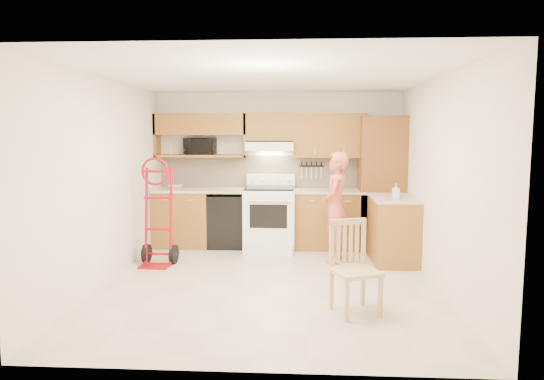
# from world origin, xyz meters

# --- Properties ---
(floor) EXTENTS (4.00, 4.50, 0.02)m
(floor) POSITION_xyz_m (0.00, 0.00, -0.01)
(floor) COLOR beige
(floor) RESTS_ON ground
(ceiling) EXTENTS (4.00, 4.50, 0.02)m
(ceiling) POSITION_xyz_m (0.00, 0.00, 2.51)
(ceiling) COLOR white
(ceiling) RESTS_ON ground
(wall_back) EXTENTS (4.00, 0.02, 2.50)m
(wall_back) POSITION_xyz_m (0.00, 2.26, 1.25)
(wall_back) COLOR white
(wall_back) RESTS_ON ground
(wall_front) EXTENTS (4.00, 0.02, 2.50)m
(wall_front) POSITION_xyz_m (0.00, -2.26, 1.25)
(wall_front) COLOR white
(wall_front) RESTS_ON ground
(wall_left) EXTENTS (0.02, 4.50, 2.50)m
(wall_left) POSITION_xyz_m (-2.01, 0.00, 1.25)
(wall_left) COLOR white
(wall_left) RESTS_ON ground
(wall_right) EXTENTS (0.02, 4.50, 2.50)m
(wall_right) POSITION_xyz_m (2.01, 0.00, 1.25)
(wall_right) COLOR white
(wall_right) RESTS_ON ground
(backsplash) EXTENTS (3.92, 0.03, 0.55)m
(backsplash) POSITION_xyz_m (0.00, 2.23, 1.20)
(backsplash) COLOR beige
(backsplash) RESTS_ON wall_back
(lower_cab_left) EXTENTS (0.90, 0.60, 0.90)m
(lower_cab_left) POSITION_xyz_m (-1.55, 1.95, 0.45)
(lower_cab_left) COLOR #91581F
(lower_cab_left) RESTS_ON ground
(dishwasher) EXTENTS (0.60, 0.60, 0.85)m
(dishwasher) POSITION_xyz_m (-0.80, 1.95, 0.42)
(dishwasher) COLOR black
(dishwasher) RESTS_ON ground
(lower_cab_right) EXTENTS (1.14, 0.60, 0.90)m
(lower_cab_right) POSITION_xyz_m (0.83, 1.95, 0.45)
(lower_cab_right) COLOR #91581F
(lower_cab_right) RESTS_ON ground
(countertop_left) EXTENTS (1.50, 0.63, 0.04)m
(countertop_left) POSITION_xyz_m (-1.25, 1.95, 0.92)
(countertop_left) COLOR #BBAB93
(countertop_left) RESTS_ON lower_cab_left
(countertop_right) EXTENTS (1.14, 0.63, 0.04)m
(countertop_right) POSITION_xyz_m (0.83, 1.95, 0.92)
(countertop_right) COLOR #BBAB93
(countertop_right) RESTS_ON lower_cab_right
(cab_return_right) EXTENTS (0.60, 1.00, 0.90)m
(cab_return_right) POSITION_xyz_m (1.70, 1.15, 0.45)
(cab_return_right) COLOR #91581F
(cab_return_right) RESTS_ON ground
(countertop_return) EXTENTS (0.63, 1.00, 0.04)m
(countertop_return) POSITION_xyz_m (1.70, 1.15, 0.92)
(countertop_return) COLOR #BBAB93
(countertop_return) RESTS_ON cab_return_right
(pantry_tall) EXTENTS (0.70, 0.60, 2.10)m
(pantry_tall) POSITION_xyz_m (1.65, 1.95, 1.05)
(pantry_tall) COLOR brown
(pantry_tall) RESTS_ON ground
(upper_cab_left) EXTENTS (1.50, 0.33, 0.34)m
(upper_cab_left) POSITION_xyz_m (-1.25, 2.08, 1.98)
(upper_cab_left) COLOR #91581F
(upper_cab_left) RESTS_ON wall_back
(upper_shelf_mw) EXTENTS (1.50, 0.33, 0.04)m
(upper_shelf_mw) POSITION_xyz_m (-1.25, 2.08, 1.47)
(upper_shelf_mw) COLOR #91581F
(upper_shelf_mw) RESTS_ON wall_back
(upper_cab_center) EXTENTS (0.76, 0.33, 0.44)m
(upper_cab_center) POSITION_xyz_m (-0.12, 2.08, 1.94)
(upper_cab_center) COLOR #91581F
(upper_cab_center) RESTS_ON wall_back
(upper_cab_right) EXTENTS (1.14, 0.33, 0.70)m
(upper_cab_right) POSITION_xyz_m (0.83, 2.08, 1.80)
(upper_cab_right) COLOR #91581F
(upper_cab_right) RESTS_ON wall_back
(range_hood) EXTENTS (0.76, 0.46, 0.14)m
(range_hood) POSITION_xyz_m (-0.12, 2.02, 1.63)
(range_hood) COLOR white
(range_hood) RESTS_ON wall_back
(knife_strip) EXTENTS (0.40, 0.05, 0.29)m
(knife_strip) POSITION_xyz_m (0.55, 2.21, 1.24)
(knife_strip) COLOR black
(knife_strip) RESTS_ON backsplash
(microwave) EXTENTS (0.50, 0.34, 0.27)m
(microwave) POSITION_xyz_m (-1.27, 2.08, 1.63)
(microwave) COLOR black
(microwave) RESTS_ON upper_shelf_mw
(range) EXTENTS (0.79, 1.05, 1.17)m
(range) POSITION_xyz_m (-0.12, 1.80, 0.59)
(range) COLOR white
(range) RESTS_ON ground
(person) EXTENTS (0.47, 0.63, 1.58)m
(person) POSITION_xyz_m (0.87, 1.08, 0.79)
(person) COLOR #CF5744
(person) RESTS_ON ground
(hand_truck) EXTENTS (0.57, 0.53, 1.36)m
(hand_truck) POSITION_xyz_m (-1.62, 0.74, 0.68)
(hand_truck) COLOR #9E0913
(hand_truck) RESTS_ON ground
(dining_chair) EXTENTS (0.56, 0.59, 0.95)m
(dining_chair) POSITION_xyz_m (0.94, -0.94, 0.48)
(dining_chair) COLOR tan
(dining_chair) RESTS_ON ground
(soap_bottle) EXTENTS (0.09, 0.10, 0.20)m
(soap_bottle) POSITION_xyz_m (1.70, 1.02, 1.04)
(soap_bottle) COLOR white
(soap_bottle) RESTS_ON countertop_return
(bowl) EXTENTS (0.29, 0.29, 0.06)m
(bowl) POSITION_xyz_m (-1.66, 1.95, 0.97)
(bowl) COLOR white
(bowl) RESTS_ON countertop_left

